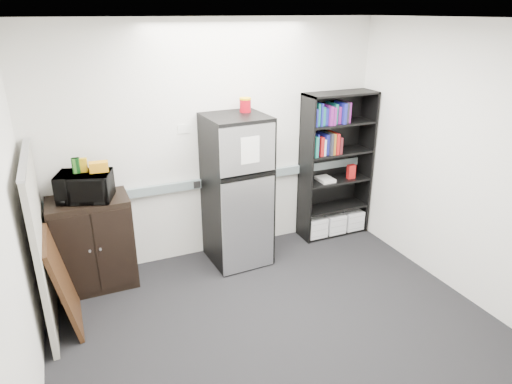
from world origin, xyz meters
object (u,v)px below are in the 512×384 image
cubicle_partition (41,242)px  bookshelf (336,167)px  microwave (85,187)px  refrigerator (237,191)px  cabinet (93,243)px

cubicle_partition → bookshelf: bearing=8.1°
bookshelf → microwave: bookshelf is taller
refrigerator → cabinet: bearing=173.9°
cubicle_partition → cabinet: cubicle_partition is taller
bookshelf → cubicle_partition: 3.46m
cubicle_partition → refrigerator: (2.04, 0.34, 0.05)m
bookshelf → refrigerator: 1.40m
bookshelf → microwave: bearing=-178.5°
bookshelf → cubicle_partition: bearing=-171.9°
cabinet → microwave: (0.00, -0.02, 0.64)m
bookshelf → refrigerator: size_ratio=1.08×
bookshelf → cabinet: size_ratio=1.86×
cubicle_partition → microwave: (0.45, 0.40, 0.32)m
cabinet → refrigerator: size_ratio=0.58×
microwave → refrigerator: (1.59, -0.06, -0.27)m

